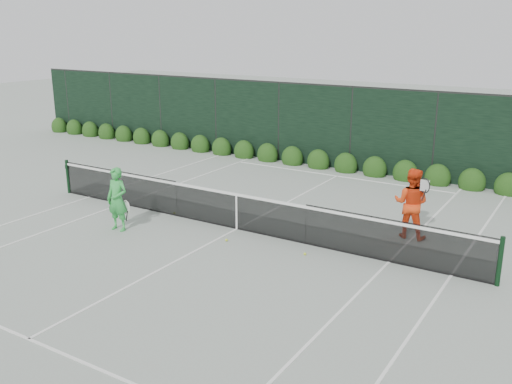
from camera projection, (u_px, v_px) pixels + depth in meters
The scene contains 8 objects.
ground at pixel (237, 229), 14.90m from camera, with size 80.00×80.00×0.00m, color gray.
tennis_net at pixel (236, 210), 14.76m from camera, with size 12.90×0.10×1.07m.
player_woman at pixel (117, 199), 14.62m from camera, with size 0.67×0.44×1.66m.
player_man at pixel (411, 203), 14.10m from camera, with size 0.94×0.72×1.78m.
court_lines at pixel (237, 229), 14.90m from camera, with size 11.03×23.83×0.01m.
windscreen_fence at pixel (167, 200), 12.26m from camera, with size 32.00×21.07×3.06m.
hedge_row at pixel (346, 165), 20.67m from camera, with size 31.66×0.65×0.94m.
tennis_balls at pixel (231, 234), 14.44m from camera, with size 4.57×1.04×0.07m.
Camera 1 is at (7.80, -11.66, 5.13)m, focal length 40.00 mm.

